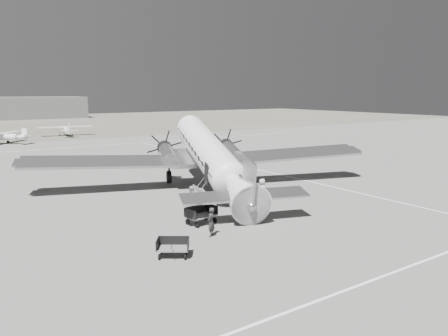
# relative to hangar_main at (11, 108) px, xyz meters

# --- Properties ---
(ground) EXTENTS (260.00, 260.00, 0.00)m
(ground) POSITION_rel_hangar_main_xyz_m (-5.00, -120.00, -3.30)
(ground) COLOR slate
(ground) RESTS_ON ground
(taxi_line_near) EXTENTS (60.00, 0.15, 0.01)m
(taxi_line_near) POSITION_rel_hangar_main_xyz_m (-5.00, -134.00, -3.29)
(taxi_line_near) COLOR white
(taxi_line_near) RESTS_ON ground
(taxi_line_right) EXTENTS (0.15, 80.00, 0.01)m
(taxi_line_right) POSITION_rel_hangar_main_xyz_m (7.00, -120.00, -3.29)
(taxi_line_right) COLOR white
(taxi_line_right) RESTS_ON ground
(taxi_line_horizon) EXTENTS (90.00, 0.15, 0.01)m
(taxi_line_horizon) POSITION_rel_hangar_main_xyz_m (-5.00, -80.00, -3.29)
(taxi_line_horizon) COLOR white
(taxi_line_horizon) RESTS_ON ground
(grass_infield) EXTENTS (260.00, 90.00, 0.01)m
(grass_infield) POSITION_rel_hangar_main_xyz_m (-5.00, -25.00, -3.30)
(grass_infield) COLOR #615F52
(grass_infield) RESTS_ON ground
(hangar_main) EXTENTS (42.00, 14.00, 6.60)m
(hangar_main) POSITION_rel_hangar_main_xyz_m (0.00, 0.00, 0.00)
(hangar_main) COLOR #616161
(hangar_main) RESTS_ON ground
(dc3_airliner) EXTENTS (34.85, 29.00, 5.69)m
(dc3_airliner) POSITION_rel_hangar_main_xyz_m (-2.50, -115.53, -0.45)
(dc3_airliner) COLOR #A7A7AA
(dc3_airliner) RESTS_ON ground
(light_plane_left) EXTENTS (12.03, 12.10, 1.96)m
(light_plane_left) POSITION_rel_hangar_main_xyz_m (-11.48, -69.60, -2.32)
(light_plane_left) COLOR white
(light_plane_left) RESTS_ON ground
(light_plane_right) EXTENTS (10.34, 8.69, 2.00)m
(light_plane_right) POSITION_rel_hangar_main_xyz_m (-0.15, -62.09, -2.30)
(light_plane_right) COLOR white
(light_plane_right) RESTS_ON ground
(baggage_cart_near) EXTENTS (2.12, 1.66, 1.08)m
(baggage_cart_near) POSITION_rel_hangar_main_xyz_m (-7.81, -122.84, -2.76)
(baggage_cart_near) COLOR slate
(baggage_cart_near) RESTS_ON ground
(baggage_cart_far) EXTENTS (2.01, 1.88, 0.93)m
(baggage_cart_far) POSITION_rel_hangar_main_xyz_m (-11.80, -126.76, -2.84)
(baggage_cart_far) COLOR slate
(baggage_cart_far) RESTS_ON ground
(ground_crew) EXTENTS (0.71, 0.69, 1.65)m
(ground_crew) POSITION_rel_hangar_main_xyz_m (-8.57, -125.16, -2.48)
(ground_crew) COLOR #282828
(ground_crew) RESTS_ON ground
(ramp_agent) EXTENTS (1.02, 1.10, 1.82)m
(ramp_agent) POSITION_rel_hangar_main_xyz_m (-6.99, -120.34, -2.39)
(ramp_agent) COLOR #ABABA8
(ramp_agent) RESTS_ON ground
(passenger) EXTENTS (0.73, 0.95, 1.74)m
(passenger) POSITION_rel_hangar_main_xyz_m (-1.28, -120.69, -2.43)
(passenger) COLOR #B7B7B4
(passenger) RESTS_ON ground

